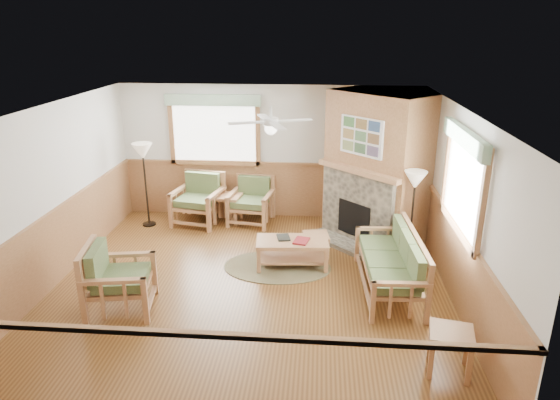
# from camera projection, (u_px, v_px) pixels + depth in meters

# --- Properties ---
(floor) EXTENTS (6.00, 6.00, 0.01)m
(floor) POSITION_uv_depth(u_px,v_px,m) (251.00, 285.00, 7.70)
(floor) COLOR brown
(floor) RESTS_ON ground
(ceiling) EXTENTS (6.00, 6.00, 0.01)m
(ceiling) POSITION_uv_depth(u_px,v_px,m) (247.00, 109.00, 6.80)
(ceiling) COLOR white
(ceiling) RESTS_ON floor
(wall_back) EXTENTS (6.00, 0.02, 2.70)m
(wall_back) POSITION_uv_depth(u_px,v_px,m) (269.00, 152.00, 10.07)
(wall_back) COLOR silver
(wall_back) RESTS_ON floor
(wall_front) EXTENTS (6.00, 0.02, 2.70)m
(wall_front) POSITION_uv_depth(u_px,v_px,m) (202.00, 315.00, 4.43)
(wall_front) COLOR silver
(wall_front) RESTS_ON floor
(wall_left) EXTENTS (0.02, 6.00, 2.70)m
(wall_left) POSITION_uv_depth(u_px,v_px,m) (51.00, 197.00, 7.48)
(wall_left) COLOR silver
(wall_left) RESTS_ON floor
(wall_right) EXTENTS (0.02, 6.00, 2.70)m
(wall_right) POSITION_uv_depth(u_px,v_px,m) (460.00, 208.00, 7.02)
(wall_right) COLOR silver
(wall_right) RESTS_ON floor
(wainscot) EXTENTS (6.00, 6.00, 1.10)m
(wainscot) POSITION_uv_depth(u_px,v_px,m) (250.00, 252.00, 7.52)
(wainscot) COLOR #94633C
(wainscot) RESTS_ON floor
(fireplace) EXTENTS (3.11, 3.11, 2.70)m
(fireplace) POSITION_uv_depth(u_px,v_px,m) (377.00, 167.00, 9.02)
(fireplace) COLOR #94633C
(fireplace) RESTS_ON floor
(window_back) EXTENTS (1.90, 0.16, 1.50)m
(window_back) POSITION_uv_depth(u_px,v_px,m) (213.00, 93.00, 9.73)
(window_back) COLOR white
(window_back) RESTS_ON wall_back
(window_right) EXTENTS (0.16, 1.90, 1.50)m
(window_right) POSITION_uv_depth(u_px,v_px,m) (471.00, 128.00, 6.45)
(window_right) COLOR white
(window_right) RESTS_ON wall_right
(ceiling_fan) EXTENTS (1.59, 1.59, 0.36)m
(ceiling_fan) POSITION_uv_depth(u_px,v_px,m) (271.00, 109.00, 7.08)
(ceiling_fan) COLOR white
(ceiling_fan) RESTS_ON ceiling
(sofa) EXTENTS (1.97, 0.88, 0.89)m
(sofa) POSITION_uv_depth(u_px,v_px,m) (389.00, 262.00, 7.43)
(sofa) COLOR #AE7B51
(sofa) RESTS_ON floor
(armchair_back_left) EXTENTS (1.03, 1.03, 0.99)m
(armchair_back_left) POSITION_uv_depth(u_px,v_px,m) (198.00, 200.00, 9.94)
(armchair_back_left) COLOR #AE7B51
(armchair_back_left) RESTS_ON floor
(armchair_back_right) EXTENTS (0.92, 0.92, 0.91)m
(armchair_back_right) POSITION_uv_depth(u_px,v_px,m) (251.00, 201.00, 9.97)
(armchair_back_right) COLOR #AE7B51
(armchair_back_right) RESTS_ON floor
(armchair_left) EXTENTS (1.00, 1.00, 0.98)m
(armchair_left) POSITION_uv_depth(u_px,v_px,m) (120.00, 278.00, 6.88)
(armchair_left) COLOR #AE7B51
(armchair_left) RESTS_ON floor
(coffee_table) EXTENTS (1.21, 0.67, 0.47)m
(coffee_table) POSITION_uv_depth(u_px,v_px,m) (292.00, 253.00, 8.22)
(coffee_table) COLOR #AE7B51
(coffee_table) RESTS_ON floor
(end_table_chairs) EXTENTS (0.57, 0.55, 0.57)m
(end_table_chairs) POSITION_uv_depth(u_px,v_px,m) (228.00, 208.00, 10.06)
(end_table_chairs) COLOR #AE7B51
(end_table_chairs) RESTS_ON floor
(end_table_sofa) EXTENTS (0.56, 0.54, 0.54)m
(end_table_sofa) POSITION_uv_depth(u_px,v_px,m) (450.00, 351.00, 5.69)
(end_table_sofa) COLOR #AE7B51
(end_table_sofa) RESTS_ON floor
(footstool) EXTENTS (0.49, 0.49, 0.38)m
(footstool) POSITION_uv_depth(u_px,v_px,m) (316.00, 245.00, 8.64)
(footstool) COLOR #AE7B51
(footstool) RESTS_ON floor
(braided_rug) EXTENTS (2.23, 2.23, 0.01)m
(braided_rug) POSITION_uv_depth(u_px,v_px,m) (277.00, 267.00, 8.25)
(braided_rug) COLOR brown
(braided_rug) RESTS_ON floor
(floor_lamp_left) EXTENTS (0.47, 0.47, 1.68)m
(floor_lamp_left) POSITION_uv_depth(u_px,v_px,m) (146.00, 185.00, 9.72)
(floor_lamp_left) COLOR black
(floor_lamp_left) RESTS_ON floor
(floor_lamp_right) EXTENTS (0.40, 0.40, 1.60)m
(floor_lamp_right) POSITION_uv_depth(u_px,v_px,m) (412.00, 218.00, 8.18)
(floor_lamp_right) COLOR black
(floor_lamp_right) RESTS_ON floor
(book_red) EXTENTS (0.28, 0.34, 0.03)m
(book_red) POSITION_uv_depth(u_px,v_px,m) (301.00, 240.00, 8.07)
(book_red) COLOR maroon
(book_red) RESTS_ON coffee_table
(book_dark) EXTENTS (0.25, 0.31, 0.02)m
(book_dark) POSITION_uv_depth(u_px,v_px,m) (283.00, 237.00, 8.21)
(book_dark) COLOR black
(book_dark) RESTS_ON coffee_table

